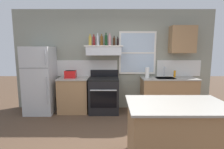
# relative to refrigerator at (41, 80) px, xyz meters

# --- Properties ---
(back_wall) EXTENTS (5.40, 0.11, 2.70)m
(back_wall) POSITION_rel_refrigerator_xyz_m (1.93, 0.39, 0.49)
(back_wall) COLOR gray
(back_wall) RESTS_ON ground_plane
(refrigerator) EXTENTS (0.70, 0.72, 1.72)m
(refrigerator) POSITION_rel_refrigerator_xyz_m (0.00, 0.00, 0.00)
(refrigerator) COLOR #B7BABC
(refrigerator) RESTS_ON ground_plane
(counter_left_of_stove) EXTENTS (0.79, 0.63, 0.91)m
(counter_left_of_stove) POSITION_rel_refrigerator_xyz_m (0.85, 0.06, -0.40)
(counter_left_of_stove) COLOR #9E754C
(counter_left_of_stove) RESTS_ON ground_plane
(toaster) EXTENTS (0.30, 0.20, 0.19)m
(toaster) POSITION_rel_refrigerator_xyz_m (0.78, 0.04, 0.15)
(toaster) COLOR red
(toaster) RESTS_ON counter_left_of_stove
(stove_range) EXTENTS (0.76, 0.69, 1.09)m
(stove_range) POSITION_rel_refrigerator_xyz_m (1.65, 0.02, -0.39)
(stove_range) COLOR black
(stove_range) RESTS_ON ground_plane
(range_hood_shelf) EXTENTS (0.96, 0.52, 0.24)m
(range_hood_shelf) POSITION_rel_refrigerator_xyz_m (1.65, 0.12, 0.77)
(range_hood_shelf) COLOR silver
(bottle_champagne_gold_foil) EXTENTS (0.08, 0.08, 0.29)m
(bottle_champagne_gold_foil) POSITION_rel_refrigerator_xyz_m (1.30, 0.08, 1.01)
(bottle_champagne_gold_foil) COLOR #B29333
(bottle_champagne_gold_foil) RESTS_ON range_hood_shelf
(bottle_red_label_wine) EXTENTS (0.07, 0.07, 0.28)m
(bottle_red_label_wine) POSITION_rel_refrigerator_xyz_m (1.39, 0.09, 1.00)
(bottle_red_label_wine) COLOR maroon
(bottle_red_label_wine) RESTS_ON range_hood_shelf
(bottle_clear_tall) EXTENTS (0.06, 0.06, 0.32)m
(bottle_clear_tall) POSITION_rel_refrigerator_xyz_m (1.49, 0.14, 1.02)
(bottle_clear_tall) COLOR silver
(bottle_clear_tall) RESTS_ON range_hood_shelf
(bottle_amber_wine) EXTENTS (0.07, 0.07, 0.29)m
(bottle_amber_wine) POSITION_rel_refrigerator_xyz_m (1.59, 0.13, 1.01)
(bottle_amber_wine) COLOR brown
(bottle_amber_wine) RESTS_ON range_hood_shelf
(bottle_dark_green_wine) EXTENTS (0.07, 0.07, 0.32)m
(bottle_dark_green_wine) POSITION_rel_refrigerator_xyz_m (1.71, 0.11, 1.02)
(bottle_dark_green_wine) COLOR #143819
(bottle_dark_green_wine) RESTS_ON range_hood_shelf
(bottle_rose_pink) EXTENTS (0.07, 0.07, 0.31)m
(bottle_rose_pink) POSITION_rel_refrigerator_xyz_m (1.80, 0.09, 1.02)
(bottle_rose_pink) COLOR #C67F84
(bottle_rose_pink) RESTS_ON range_hood_shelf
(bottle_brown_stout) EXTENTS (0.06, 0.06, 0.25)m
(bottle_brown_stout) POSITION_rel_refrigerator_xyz_m (1.91, 0.14, 0.99)
(bottle_brown_stout) COLOR #381E0F
(bottle_brown_stout) RESTS_ON range_hood_shelf
(bottle_balsamic_dark) EXTENTS (0.06, 0.06, 0.22)m
(bottle_balsamic_dark) POSITION_rel_refrigerator_xyz_m (2.01, 0.11, 0.98)
(bottle_balsamic_dark) COLOR black
(bottle_balsamic_dark) RESTS_ON range_hood_shelf
(counter_right_with_sink) EXTENTS (1.43, 0.63, 0.91)m
(counter_right_with_sink) POSITION_rel_refrigerator_xyz_m (3.35, 0.06, -0.40)
(counter_right_with_sink) COLOR #9E754C
(counter_right_with_sink) RESTS_ON ground_plane
(sink_faucet) EXTENTS (0.03, 0.17, 0.28)m
(sink_faucet) POSITION_rel_refrigerator_xyz_m (3.25, 0.16, 0.23)
(sink_faucet) COLOR silver
(sink_faucet) RESTS_ON counter_right_with_sink
(paper_towel_roll) EXTENTS (0.11, 0.11, 0.27)m
(paper_towel_roll) POSITION_rel_refrigerator_xyz_m (2.78, 0.06, 0.19)
(paper_towel_roll) COLOR white
(paper_towel_roll) RESTS_ON counter_right_with_sink
(dish_soap_bottle) EXTENTS (0.06, 0.06, 0.18)m
(dish_soap_bottle) POSITION_rel_refrigerator_xyz_m (3.53, 0.16, 0.14)
(dish_soap_bottle) COLOR orange
(dish_soap_bottle) RESTS_ON counter_right_with_sink
(kitchen_island) EXTENTS (1.40, 0.90, 0.91)m
(kitchen_island) POSITION_rel_refrigerator_xyz_m (2.78, -2.12, -0.40)
(kitchen_island) COLOR #9E754C
(kitchen_island) RESTS_ON ground_plane
(upper_cabinet_right) EXTENTS (0.64, 0.32, 0.70)m
(upper_cabinet_right) POSITION_rel_refrigerator_xyz_m (3.70, 0.20, 1.04)
(upper_cabinet_right) COLOR #9E754C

